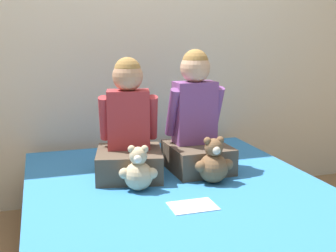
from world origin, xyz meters
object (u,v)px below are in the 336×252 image
at_px(teddy_bear_held_by_right_child, 213,163).
at_px(sign_card, 193,206).
at_px(child_on_left, 129,131).
at_px(child_on_right, 196,123).
at_px(bed, 180,228).
at_px(teddy_bear_held_by_left_child, 138,171).

bearing_deg(teddy_bear_held_by_right_child, sign_card, -125.00).
bearing_deg(sign_card, teddy_bear_held_by_right_child, 51.48).
relative_size(child_on_left, child_on_right, 0.94).
height_order(teddy_bear_held_by_right_child, sign_card, teddy_bear_held_by_right_child).
xyz_separation_m(bed, child_on_right, (0.19, 0.29, 0.48)).
xyz_separation_m(child_on_right, sign_card, (-0.21, -0.52, -0.27)).
bearing_deg(bed, child_on_left, 124.67).
height_order(child_on_right, teddy_bear_held_by_left_child, child_on_right).
bearing_deg(child_on_left, teddy_bear_held_by_right_child, -20.70).
distance_m(teddy_bear_held_by_left_child, teddy_bear_held_by_right_child, 0.40).
xyz_separation_m(bed, sign_card, (-0.02, -0.23, 0.22)).
bearing_deg(child_on_right, bed, -125.35).
relative_size(teddy_bear_held_by_right_child, sign_card, 1.17).
bearing_deg(teddy_bear_held_by_right_child, teddy_bear_held_by_left_child, -177.74).
relative_size(child_on_right, teddy_bear_held_by_right_child, 2.77).
distance_m(bed, sign_card, 0.32).
bearing_deg(child_on_left, teddy_bear_held_by_left_child, -79.57).
xyz_separation_m(bed, teddy_bear_held_by_right_child, (0.19, 0.04, 0.32)).
bearing_deg(sign_card, child_on_left, 108.93).
relative_size(bed, teddy_bear_held_by_right_child, 7.50).
distance_m(child_on_left, teddy_bear_held_by_left_child, 0.29).
height_order(child_on_left, teddy_bear_held_by_left_child, child_on_left).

